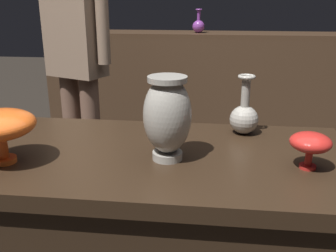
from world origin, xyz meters
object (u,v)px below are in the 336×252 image
(vase_right_accent, at_px, (310,143))
(vase_tall_behind, at_px, (244,116))
(vase_centerpiece, at_px, (167,116))
(visitor_near_left, at_px, (76,46))
(shelf_vase_far_left, at_px, (81,22))
(shelf_vase_center, at_px, (199,25))

(vase_right_accent, bearing_deg, vase_tall_behind, 120.32)
(vase_tall_behind, bearing_deg, vase_right_accent, -59.68)
(vase_centerpiece, distance_m, vase_tall_behind, 0.37)
(vase_right_accent, xyz_separation_m, visitor_near_left, (-1.06, 1.05, 0.14))
(vase_tall_behind, bearing_deg, visitor_near_left, 139.56)
(visitor_near_left, bearing_deg, shelf_vase_far_left, -50.00)
(vase_centerpiece, distance_m, visitor_near_left, 1.21)
(vase_centerpiece, xyz_separation_m, shelf_vase_center, (0.00, 2.21, 0.11))
(shelf_vase_far_left, distance_m, visitor_near_left, 1.32)
(vase_centerpiece, distance_m, shelf_vase_far_left, 2.52)
(vase_centerpiece, relative_size, vase_right_accent, 2.18)
(vase_right_accent, bearing_deg, visitor_near_left, 135.36)
(shelf_vase_center, height_order, visitor_near_left, visitor_near_left)
(vase_right_accent, relative_size, shelf_vase_far_left, 0.52)
(vase_tall_behind, height_order, shelf_vase_far_left, shelf_vase_far_left)
(vase_tall_behind, bearing_deg, shelf_vase_far_left, 122.52)
(vase_tall_behind, height_order, vase_right_accent, vase_tall_behind)
(shelf_vase_center, relative_size, visitor_near_left, 0.11)
(vase_centerpiece, height_order, vase_right_accent, vase_centerpiece)
(vase_centerpiece, height_order, visitor_near_left, visitor_near_left)
(vase_right_accent, xyz_separation_m, shelf_vase_center, (-0.42, 2.23, 0.17))
(vase_tall_behind, xyz_separation_m, shelf_vase_center, (-0.25, 1.94, 0.18))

